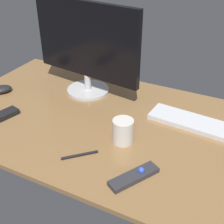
# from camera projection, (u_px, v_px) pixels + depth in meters

# --- Properties ---
(desk) EXTENTS (1.40, 0.84, 0.02)m
(desk) POSITION_uv_depth(u_px,v_px,m) (101.00, 121.00, 1.34)
(desk) COLOR olive
(desk) RESTS_ON ground
(monitor) EXTENTS (0.57, 0.21, 0.44)m
(monitor) POSITION_uv_depth(u_px,v_px,m) (86.00, 45.00, 1.43)
(monitor) COLOR silver
(monitor) RESTS_ON desk
(keyboard) EXTENTS (0.39, 0.15, 0.02)m
(keyboard) POSITION_uv_depth(u_px,v_px,m) (195.00, 123.00, 1.29)
(keyboard) COLOR silver
(keyboard) RESTS_ON desk
(computer_mouse) EXTENTS (0.12, 0.12, 0.04)m
(computer_mouse) POSITION_uv_depth(u_px,v_px,m) (1.00, 89.00, 1.53)
(computer_mouse) COLOR black
(computer_mouse) RESTS_ON desk
(media_remote) EXTENTS (0.13, 0.18, 0.03)m
(media_remote) POSITION_uv_depth(u_px,v_px,m) (134.00, 176.00, 1.02)
(media_remote) COLOR #2D2D33
(media_remote) RESTS_ON desk
(coffee_mug) EXTENTS (0.08, 0.08, 0.10)m
(coffee_mug) POSITION_uv_depth(u_px,v_px,m) (123.00, 131.00, 1.18)
(coffee_mug) COLOR silver
(coffee_mug) RESTS_ON desk
(pen) EXTENTS (0.11, 0.10, 0.01)m
(pen) POSITION_uv_depth(u_px,v_px,m) (80.00, 155.00, 1.12)
(pen) COLOR black
(pen) RESTS_ON desk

